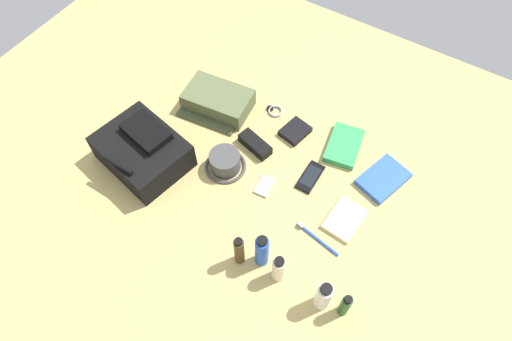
{
  "coord_description": "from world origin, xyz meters",
  "views": [
    {
      "loc": [
        -0.46,
        0.74,
        1.44
      ],
      "look_at": [
        0.0,
        0.0,
        0.04
      ],
      "focal_mm": 31.19,
      "sensor_mm": 36.0,
      "label": 1
    }
  ],
  "objects_px": {
    "travel_guidebook": "(344,146)",
    "wristwatch": "(275,111)",
    "toothpaste_tube": "(323,296)",
    "paperback_novel": "(383,179)",
    "deodorant_spray": "(262,251)",
    "bucket_hat": "(225,162)",
    "backpack": "(143,151)",
    "cologne_bottle": "(239,251)",
    "toothbrush": "(315,237)",
    "wallet": "(295,131)",
    "notepad": "(345,219)",
    "lotion_bottle": "(279,269)",
    "sunglasses_case": "(255,144)",
    "toiletry_pouch": "(218,101)",
    "cell_phone": "(310,177)",
    "shampoo_bottle": "(345,305)",
    "media_player": "(265,186)"
  },
  "relations": [
    {
      "from": "toothpaste_tube",
      "to": "lotion_bottle",
      "type": "height_order",
      "value": "toothpaste_tube"
    },
    {
      "from": "toothpaste_tube",
      "to": "deodorant_spray",
      "type": "distance_m",
      "value": 0.24
    },
    {
      "from": "cell_phone",
      "to": "media_player",
      "type": "distance_m",
      "value": 0.18
    },
    {
      "from": "backpack",
      "to": "toothpaste_tube",
      "type": "distance_m",
      "value": 0.84
    },
    {
      "from": "paperback_novel",
      "to": "cologne_bottle",
      "type": "bearing_deg",
      "value": 62.34
    },
    {
      "from": "backpack",
      "to": "cologne_bottle",
      "type": "distance_m",
      "value": 0.55
    },
    {
      "from": "toothbrush",
      "to": "wristwatch",
      "type": "bearing_deg",
      "value": -45.27
    },
    {
      "from": "paperback_novel",
      "to": "toothbrush",
      "type": "distance_m",
      "value": 0.36
    },
    {
      "from": "deodorant_spray",
      "to": "cell_phone",
      "type": "relative_size",
      "value": 1.24
    },
    {
      "from": "shampoo_bottle",
      "to": "toothbrush",
      "type": "height_order",
      "value": "shampoo_bottle"
    },
    {
      "from": "backpack",
      "to": "toothbrush",
      "type": "bearing_deg",
      "value": -175.2
    },
    {
      "from": "toiletry_pouch",
      "to": "lotion_bottle",
      "type": "distance_m",
      "value": 0.76
    },
    {
      "from": "travel_guidebook",
      "to": "wristwatch",
      "type": "bearing_deg",
      "value": -2.35
    },
    {
      "from": "backpack",
      "to": "travel_guidebook",
      "type": "bearing_deg",
      "value": -143.58
    },
    {
      "from": "bucket_hat",
      "to": "sunglasses_case",
      "type": "relative_size",
      "value": 1.13
    },
    {
      "from": "toothpaste_tube",
      "to": "paperback_novel",
      "type": "bearing_deg",
      "value": -88.42
    },
    {
      "from": "toiletry_pouch",
      "to": "cell_phone",
      "type": "bearing_deg",
      "value": 168.4
    },
    {
      "from": "lotion_bottle",
      "to": "sunglasses_case",
      "type": "distance_m",
      "value": 0.53
    },
    {
      "from": "cell_phone",
      "to": "lotion_bottle",
      "type": "bearing_deg",
      "value": 102.8
    },
    {
      "from": "shampoo_bottle",
      "to": "backpack",
      "type": "bearing_deg",
      "value": -7.48
    },
    {
      "from": "paperback_novel",
      "to": "media_player",
      "type": "bearing_deg",
      "value": 35.54
    },
    {
      "from": "wristwatch",
      "to": "wallet",
      "type": "bearing_deg",
      "value": 157.55
    },
    {
      "from": "toothpaste_tube",
      "to": "travel_guidebook",
      "type": "bearing_deg",
      "value": -70.74
    },
    {
      "from": "cell_phone",
      "to": "media_player",
      "type": "xyz_separation_m",
      "value": [
        0.13,
        0.12,
        -0.0
      ]
    },
    {
      "from": "notepad",
      "to": "sunglasses_case",
      "type": "height_order",
      "value": "sunglasses_case"
    },
    {
      "from": "toiletry_pouch",
      "to": "travel_guidebook",
      "type": "height_order",
      "value": "toiletry_pouch"
    },
    {
      "from": "bucket_hat",
      "to": "wristwatch",
      "type": "xyz_separation_m",
      "value": [
        -0.02,
        -0.34,
        -0.03
      ]
    },
    {
      "from": "deodorant_spray",
      "to": "paperback_novel",
      "type": "distance_m",
      "value": 0.56
    },
    {
      "from": "backpack",
      "to": "cologne_bottle",
      "type": "height_order",
      "value": "cologne_bottle"
    },
    {
      "from": "travel_guidebook",
      "to": "sunglasses_case",
      "type": "relative_size",
      "value": 1.47
    },
    {
      "from": "wristwatch",
      "to": "travel_guidebook",
      "type": "bearing_deg",
      "value": 177.65
    },
    {
      "from": "toothpaste_tube",
      "to": "sunglasses_case",
      "type": "bearing_deg",
      "value": -38.9
    },
    {
      "from": "shampoo_bottle",
      "to": "cologne_bottle",
      "type": "bearing_deg",
      "value": 4.15
    },
    {
      "from": "cologne_bottle",
      "to": "wallet",
      "type": "relative_size",
      "value": 1.42
    },
    {
      "from": "wristwatch",
      "to": "notepad",
      "type": "xyz_separation_m",
      "value": [
        -0.47,
        0.3,
        0.0
      ]
    },
    {
      "from": "cell_phone",
      "to": "wristwatch",
      "type": "relative_size",
      "value": 1.91
    },
    {
      "from": "cologne_bottle",
      "to": "lotion_bottle",
      "type": "bearing_deg",
      "value": -172.49
    },
    {
      "from": "bucket_hat",
      "to": "backpack",
      "type": "bearing_deg",
      "value": 26.26
    },
    {
      "from": "deodorant_spray",
      "to": "paperback_novel",
      "type": "xyz_separation_m",
      "value": [
        -0.22,
        -0.51,
        -0.07
      ]
    },
    {
      "from": "toothpaste_tube",
      "to": "travel_guidebook",
      "type": "xyz_separation_m",
      "value": [
        0.21,
        -0.59,
        -0.06
      ]
    },
    {
      "from": "backpack",
      "to": "cell_phone",
      "type": "relative_size",
      "value": 2.66
    },
    {
      "from": "shampoo_bottle",
      "to": "toothpaste_tube",
      "type": "distance_m",
      "value": 0.07
    },
    {
      "from": "toiletry_pouch",
      "to": "deodorant_spray",
      "type": "distance_m",
      "value": 0.7
    },
    {
      "from": "shampoo_bottle",
      "to": "cologne_bottle",
      "type": "height_order",
      "value": "cologne_bottle"
    },
    {
      "from": "toiletry_pouch",
      "to": "travel_guidebook",
      "type": "distance_m",
      "value": 0.54
    },
    {
      "from": "lotion_bottle",
      "to": "wallet",
      "type": "height_order",
      "value": "lotion_bottle"
    },
    {
      "from": "travel_guidebook",
      "to": "wristwatch",
      "type": "relative_size",
      "value": 2.9
    },
    {
      "from": "backpack",
      "to": "toothbrush",
      "type": "relative_size",
      "value": 2.04
    },
    {
      "from": "shampoo_bottle",
      "to": "wristwatch",
      "type": "relative_size",
      "value": 1.86
    },
    {
      "from": "cologne_bottle",
      "to": "paperback_novel",
      "type": "xyz_separation_m",
      "value": [
        -0.29,
        -0.55,
        -0.06
      ]
    }
  ]
}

